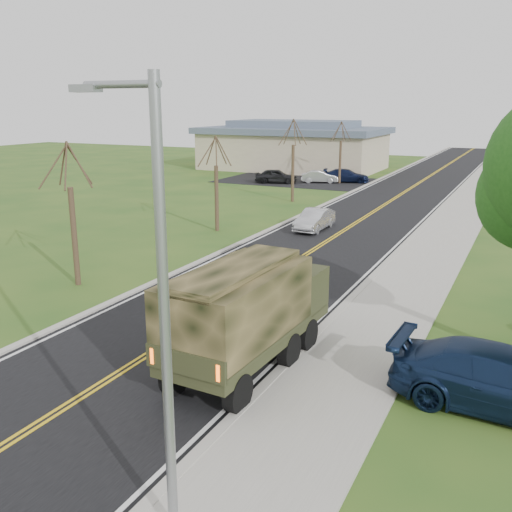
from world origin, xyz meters
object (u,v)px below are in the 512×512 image
Objects in this scene: suv_champagne at (238,268)px; sedan_silver at (315,220)px; military_truck at (247,308)px; pickup_navy at (503,381)px.

sedan_silver is (-0.70, 11.39, 0.03)m from suv_champagne.
suv_champagne is 1.12× the size of sedan_silver.
sedan_silver is at bearing 107.40° from military_truck.
suv_champagne is (-4.21, 7.39, -1.26)m from military_truck.
military_truck is at bearing 99.12° from pickup_navy.
military_truck is 8.60m from suv_champagne.
pickup_navy is (6.81, 0.74, -1.07)m from military_truck.
suv_champagne is 0.79× the size of pickup_navy.
military_truck is 6.93m from pickup_navy.
suv_champagne is 12.87m from pickup_navy.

